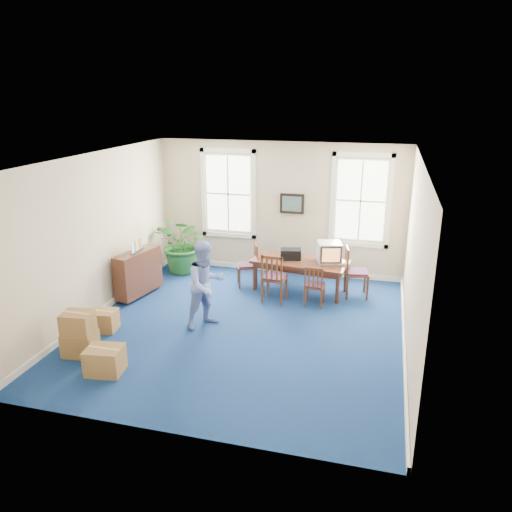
% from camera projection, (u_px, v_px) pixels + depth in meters
% --- Properties ---
extents(floor, '(6.50, 6.50, 0.00)m').
position_uv_depth(floor, '(243.00, 327.00, 9.56)').
color(floor, navy).
rests_on(floor, ground).
extents(ceiling, '(6.50, 6.50, 0.00)m').
position_uv_depth(ceiling, '(241.00, 158.00, 8.56)').
color(ceiling, white).
rests_on(ceiling, ground).
extents(wall_back, '(6.50, 0.00, 6.50)m').
position_uv_depth(wall_back, '(280.00, 209.00, 12.04)').
color(wall_back, '#C8B394').
rests_on(wall_back, ground).
extents(wall_front, '(6.50, 0.00, 6.50)m').
position_uv_depth(wall_front, '(167.00, 324.00, 6.08)').
color(wall_front, '#C8B394').
rests_on(wall_front, ground).
extents(wall_left, '(0.00, 6.50, 6.50)m').
position_uv_depth(wall_left, '(96.00, 236.00, 9.79)').
color(wall_left, '#C8B394').
rests_on(wall_left, ground).
extents(wall_right, '(0.00, 6.50, 6.50)m').
position_uv_depth(wall_right, '(414.00, 261.00, 8.33)').
color(wall_right, '#C8B394').
rests_on(wall_right, ground).
extents(baseboard_back, '(6.00, 0.04, 0.12)m').
position_uv_depth(baseboard_back, '(279.00, 269.00, 12.50)').
color(baseboard_back, white).
rests_on(baseboard_back, ground).
extents(baseboard_left, '(0.04, 6.50, 0.12)m').
position_uv_depth(baseboard_left, '(105.00, 308.00, 10.27)').
color(baseboard_left, white).
rests_on(baseboard_left, ground).
extents(baseboard_right, '(0.04, 6.50, 0.12)m').
position_uv_depth(baseboard_right, '(404.00, 343.00, 8.82)').
color(baseboard_right, white).
rests_on(baseboard_right, ground).
extents(window_left, '(1.40, 0.12, 2.20)m').
position_uv_depth(window_left, '(228.00, 194.00, 12.25)').
color(window_left, white).
rests_on(window_left, ground).
extents(window_right, '(1.40, 0.12, 2.20)m').
position_uv_depth(window_right, '(361.00, 201.00, 11.47)').
color(window_right, white).
rests_on(window_right, ground).
extents(wall_picture, '(0.58, 0.06, 0.48)m').
position_uv_depth(wall_picture, '(292.00, 204.00, 11.88)').
color(wall_picture, black).
rests_on(wall_picture, ground).
extents(conference_table, '(2.22, 1.24, 0.72)m').
position_uv_depth(conference_table, '(300.00, 275.00, 11.21)').
color(conference_table, '#4C281A').
rests_on(conference_table, ground).
extents(crt_tv, '(0.62, 0.66, 0.45)m').
position_uv_depth(crt_tv, '(329.00, 252.00, 10.92)').
color(crt_tv, '#B7B7BC').
rests_on(crt_tv, conference_table).
extents(game_console, '(0.25, 0.28, 0.06)m').
position_uv_depth(game_console, '(342.00, 263.00, 10.87)').
color(game_console, white).
rests_on(game_console, conference_table).
extents(equipment_bag, '(0.51, 0.39, 0.23)m').
position_uv_depth(equipment_bag, '(291.00, 254.00, 11.17)').
color(equipment_bag, black).
rests_on(equipment_bag, conference_table).
extents(chair_near_left, '(0.51, 0.51, 1.08)m').
position_uv_depth(chair_near_left, '(275.00, 277.00, 10.60)').
color(chair_near_left, brown).
rests_on(chair_near_left, ground).
extents(chair_near_right, '(0.41, 0.41, 0.89)m').
position_uv_depth(chair_near_right, '(315.00, 285.00, 10.42)').
color(chair_near_right, brown).
rests_on(chair_near_right, ground).
extents(chair_end_left, '(0.58, 0.58, 0.99)m').
position_uv_depth(chair_end_left, '(247.00, 265.00, 11.47)').
color(chair_end_left, brown).
rests_on(chair_end_left, ground).
extents(chair_end_right, '(0.59, 0.59, 1.12)m').
position_uv_depth(chair_end_right, '(357.00, 272.00, 10.85)').
color(chair_end_right, brown).
rests_on(chair_end_right, ground).
extents(man, '(1.00, 1.04, 1.68)m').
position_uv_depth(man, '(206.00, 285.00, 9.38)').
color(man, '#7A90D3').
rests_on(man, ground).
extents(credenza, '(0.59, 1.26, 0.96)m').
position_uv_depth(credenza, '(139.00, 275.00, 10.88)').
color(credenza, '#4C281A').
rests_on(credenza, ground).
extents(brochure_rack, '(0.33, 0.59, 0.26)m').
position_uv_depth(brochure_rack, '(137.00, 249.00, 10.68)').
color(brochure_rack, '#99999E').
rests_on(brochure_rack, credenza).
extents(potted_plant, '(1.65, 1.56, 1.45)m').
position_uv_depth(potted_plant, '(184.00, 244.00, 12.22)').
color(potted_plant, '#1D5820').
rests_on(potted_plant, ground).
extents(cardboard_boxes, '(1.57, 1.57, 0.82)m').
position_uv_depth(cardboard_boxes, '(93.00, 331.00, 8.49)').
color(cardboard_boxes, olive).
rests_on(cardboard_boxes, ground).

